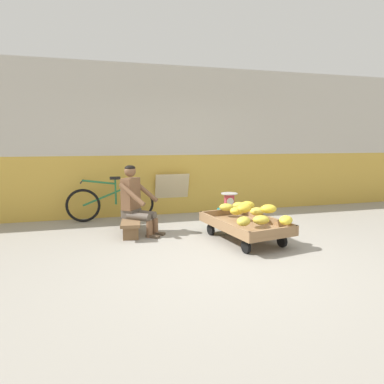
# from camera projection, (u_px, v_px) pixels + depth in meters

# --- Properties ---
(ground_plane) EXTENTS (80.00, 80.00, 0.00)m
(ground_plane) POSITION_uv_depth(u_px,v_px,m) (223.00, 259.00, 4.37)
(ground_plane) COLOR gray
(back_wall) EXTENTS (16.00, 0.30, 3.03)m
(back_wall) POSITION_uv_depth(u_px,v_px,m) (174.00, 142.00, 7.02)
(back_wall) COLOR gold
(back_wall) RESTS_ON ground
(banana_cart) EXTENTS (1.09, 1.57, 0.36)m
(banana_cart) POSITION_uv_depth(u_px,v_px,m) (244.00, 225.00, 5.14)
(banana_cart) COLOR #8E6B47
(banana_cart) RESTS_ON ground
(banana_pile) EXTENTS (0.90, 1.43, 0.26)m
(banana_pile) POSITION_uv_depth(u_px,v_px,m) (250.00, 212.00, 5.10)
(banana_pile) COLOR gold
(banana_pile) RESTS_ON banana_cart
(low_bench) EXTENTS (0.43, 1.13, 0.27)m
(low_bench) POSITION_uv_depth(u_px,v_px,m) (132.00, 221.00, 5.57)
(low_bench) COLOR brown
(low_bench) RESTS_ON ground
(vendor_seated) EXTENTS (0.74, 0.69, 1.14)m
(vendor_seated) POSITION_uv_depth(u_px,v_px,m) (135.00, 200.00, 5.48)
(vendor_seated) COLOR brown
(vendor_seated) RESTS_ON ground
(plastic_crate) EXTENTS (0.36, 0.28, 0.30)m
(plastic_crate) POSITION_uv_depth(u_px,v_px,m) (229.00, 217.00, 6.13)
(plastic_crate) COLOR #19847F
(plastic_crate) RESTS_ON ground
(weighing_scale) EXTENTS (0.30, 0.30, 0.29)m
(weighing_scale) POSITION_uv_depth(u_px,v_px,m) (229.00, 201.00, 6.08)
(weighing_scale) COLOR #28282D
(weighing_scale) RESTS_ON plastic_crate
(bicycle_near_left) EXTENTS (1.66, 0.48, 0.86)m
(bicycle_near_left) POSITION_uv_depth(u_px,v_px,m) (110.00, 203.00, 6.42)
(bicycle_near_left) COLOR black
(bicycle_near_left) RESTS_ON ground
(sign_board) EXTENTS (0.70, 0.30, 0.86)m
(sign_board) POSITION_uv_depth(u_px,v_px,m) (172.00, 194.00, 7.01)
(sign_board) COLOR #C6B289
(sign_board) RESTS_ON ground
(shopping_bag) EXTENTS (0.18, 0.12, 0.24)m
(shopping_bag) POSITION_uv_depth(u_px,v_px,m) (238.00, 226.00, 5.61)
(shopping_bag) COLOR silver
(shopping_bag) RESTS_ON ground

